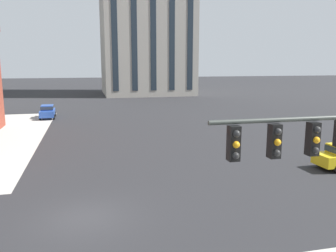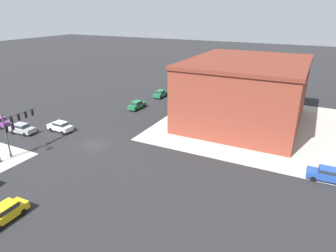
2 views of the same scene
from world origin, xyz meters
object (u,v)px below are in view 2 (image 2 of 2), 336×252
car_main_northbound_near (137,105)px  car_cross_westbound (22,128)px  car_main_northbound_far (161,93)px  car_cross_eastbound (5,212)px  car_main_southbound_far (327,174)px  car_main_mid (0,121)px  car_main_southbound_near (60,126)px  traffic_signal_main (14,126)px

car_main_northbound_near → car_cross_westbound: same height
car_main_northbound_far → car_cross_westbound: same height
car_cross_eastbound → car_cross_westbound: size_ratio=0.98×
car_main_southbound_far → car_main_mid: (6.25, -51.37, 0.00)m
car_main_southbound_near → car_main_southbound_far: size_ratio=0.99×
car_main_southbound_near → car_main_mid: same height
traffic_signal_main → car_cross_westbound: size_ratio=1.42×
car_main_southbound_near → car_main_northbound_far: bearing=168.6°
car_main_northbound_near → car_main_southbound_far: (12.87, 35.14, 0.00)m
car_main_northbound_near → car_cross_westbound: 21.97m
car_cross_eastbound → car_main_mid: same height
car_main_northbound_far → car_cross_westbound: bearing=-19.1°
car_cross_eastbound → car_main_mid: (-15.92, -23.55, 0.00)m
car_main_southbound_far → car_cross_eastbound: size_ratio=1.00×
car_main_northbound_near → car_main_southbound_near: size_ratio=1.00×
car_main_northbound_far → car_main_southbound_far: same height
car_main_southbound_far → car_cross_westbound: 45.64m
car_cross_eastbound → traffic_signal_main: bearing=-132.4°
traffic_signal_main → car_main_northbound_far: (-34.65, 4.22, -3.33)m
car_cross_eastbound → car_main_mid: size_ratio=0.99×
car_main_southbound_near → car_main_mid: bearing=-74.4°
car_main_southbound_far → car_cross_eastbound: bearing=-51.4°
traffic_signal_main → car_main_southbound_near: size_ratio=1.45×
car_main_northbound_near → car_main_southbound_near: (15.99, -5.01, 0.00)m
traffic_signal_main → car_main_southbound_far: (-11.85, 39.13, -3.33)m
traffic_signal_main → car_main_northbound_far: 35.06m
traffic_signal_main → car_main_northbound_near: 25.26m
car_main_mid → car_main_northbound_near: bearing=139.7°
car_main_southbound_near → car_cross_westbound: size_ratio=0.98×
traffic_signal_main → car_main_mid: traffic_signal_main is taller
car_main_northbound_near → car_cross_eastbound: size_ratio=1.00×
car_main_southbound_far → car_cross_westbound: (6.69, -45.14, 0.00)m
traffic_signal_main → car_main_northbound_far: size_ratio=1.46×
traffic_signal_main → car_main_southbound_near: bearing=-173.3°
car_main_southbound_far → car_main_southbound_near: bearing=-85.6°
car_cross_eastbound → car_cross_westbound: bearing=-131.8°
car_cross_westbound → car_main_mid: bearing=-94.0°
traffic_signal_main → car_main_mid: (-5.59, -12.24, -3.33)m
traffic_signal_main → car_main_southbound_far: 41.02m
car_cross_westbound → car_cross_eastbound: bearing=48.2°
car_cross_eastbound → car_main_southbound_near: bearing=-147.1°
traffic_signal_main → car_main_southbound_far: traffic_signal_main is taller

